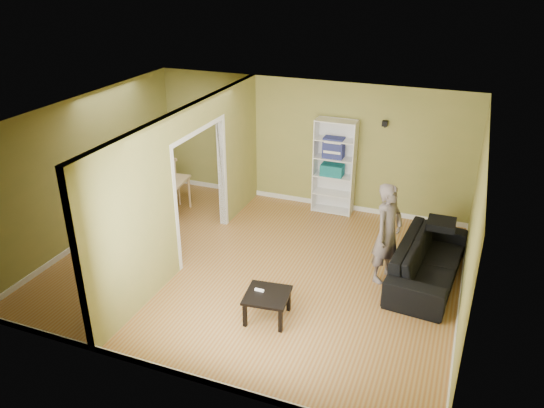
{
  "coord_description": "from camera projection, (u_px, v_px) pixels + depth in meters",
  "views": [
    {
      "loc": [
        3.0,
        -7.03,
        4.7
      ],
      "look_at": [
        0.2,
        0.2,
        1.1
      ],
      "focal_mm": 35.0,
      "sensor_mm": 36.0,
      "label": 1
    }
  ],
  "objects": [
    {
      "name": "partition",
      "position": [
        189.0,
        185.0,
        8.75
      ],
      "size": [
        0.22,
        5.5,
        2.6
      ],
      "primitive_type": null,
      "color": "olive",
      "rests_on": "ground"
    },
    {
      "name": "coffee_table",
      "position": [
        267.0,
        298.0,
        7.48
      ],
      "size": [
        0.61,
        0.61,
        0.41
      ],
      "rotation": [
        0.0,
        0.0,
        0.12
      ],
      "color": "black",
      "rests_on": "ground"
    },
    {
      "name": "chair_left",
      "position": [
        129.0,
        182.0,
        10.9
      ],
      "size": [
        0.6,
        0.6,
        1.05
      ],
      "primitive_type": null,
      "rotation": [
        0.0,
        0.0,
        -1.89
      ],
      "color": "tan",
      "rests_on": "ground"
    },
    {
      "name": "bookshelf",
      "position": [
        335.0,
        166.0,
        10.51
      ],
      "size": [
        0.81,
        0.35,
        1.91
      ],
      "color": "white",
      "rests_on": "ground"
    },
    {
      "name": "chair_far",
      "position": [
        177.0,
        178.0,
        11.12
      ],
      "size": [
        0.53,
        0.53,
        1.04
      ],
      "primitive_type": null,
      "rotation": [
        0.0,
        0.0,
        3.02
      ],
      "color": "tan",
      "rests_on": "ground"
    },
    {
      "name": "game_controller",
      "position": [
        259.0,
        290.0,
        7.52
      ],
      "size": [
        0.14,
        0.04,
        0.03
      ],
      "primitive_type": "cube",
      "color": "white",
      "rests_on": "coffee_table"
    },
    {
      "name": "chair_near",
      "position": [
        143.0,
        203.0,
        10.16
      ],
      "size": [
        0.51,
        0.51,
        0.87
      ],
      "primitive_type": null,
      "rotation": [
        0.0,
        0.0,
        0.34
      ],
      "color": "tan",
      "rests_on": "ground"
    },
    {
      "name": "dining_table",
      "position": [
        158.0,
        183.0,
        10.59
      ],
      "size": [
        1.13,
        0.76,
        0.71
      ],
      "rotation": [
        0.0,
        0.0,
        0.12
      ],
      "color": "tan",
      "rests_on": "ground"
    },
    {
      "name": "person",
      "position": [
        388.0,
        225.0,
        8.17
      ],
      "size": [
        0.86,
        0.78,
        1.92
      ],
      "primitive_type": "imported",
      "rotation": [
        0.0,
        0.0,
        1.17
      ],
      "color": "slate",
      "rests_on": "ground"
    },
    {
      "name": "paper_box_navy_b",
      "position": [
        333.0,
        152.0,
        10.35
      ],
      "size": [
        0.4,
        0.26,
        0.2
      ],
      "primitive_type": "cube",
      "color": "navy",
      "rests_on": "bookshelf"
    },
    {
      "name": "paper_box_navy_c",
      "position": [
        334.0,
        143.0,
        10.27
      ],
      "size": [
        0.39,
        0.26,
        0.2
      ],
      "primitive_type": "cube",
      "color": "#111258",
      "rests_on": "bookshelf"
    },
    {
      "name": "wall_speaker",
      "position": [
        385.0,
        123.0,
        9.89
      ],
      "size": [
        0.1,
        0.1,
        0.1
      ],
      "primitive_type": "cube",
      "color": "black",
      "rests_on": "room_shell"
    },
    {
      "name": "sofa",
      "position": [
        429.0,
        255.0,
        8.38
      ],
      "size": [
        2.37,
        1.18,
        0.87
      ],
      "primitive_type": "imported",
      "rotation": [
        0.0,
        0.0,
        1.48
      ],
      "color": "black",
      "rests_on": "ground"
    },
    {
      "name": "paper_box_teal",
      "position": [
        332.0,
        170.0,
        10.51
      ],
      "size": [
        0.44,
        0.29,
        0.23
      ],
      "primitive_type": "cube",
      "color": "#0E6A60",
      "rests_on": "bookshelf"
    },
    {
      "name": "room_shell",
      "position": [
        256.0,
        196.0,
        8.36
      ],
      "size": [
        6.5,
        6.5,
        6.5
      ],
      "color": "#A17D4B",
      "rests_on": "ground"
    }
  ]
}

